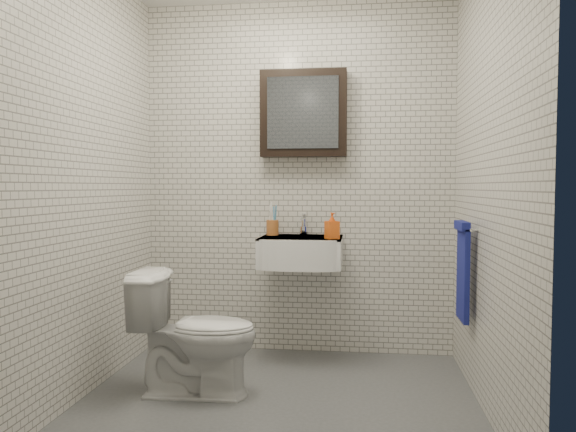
% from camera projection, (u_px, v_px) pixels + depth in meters
% --- Properties ---
extents(ground, '(2.20, 2.00, 0.01)m').
position_uv_depth(ground, '(278.00, 402.00, 3.09)').
color(ground, '#4C4F54').
rests_on(ground, ground).
extents(room_shell, '(2.22, 2.02, 2.51)m').
position_uv_depth(room_shell, '(277.00, 136.00, 3.02)').
color(room_shell, silver).
rests_on(room_shell, ground).
extents(washbasin, '(0.55, 0.50, 0.20)m').
position_uv_depth(washbasin, '(301.00, 251.00, 3.78)').
color(washbasin, white).
rests_on(washbasin, room_shell).
extents(faucet, '(0.06, 0.20, 0.15)m').
position_uv_depth(faucet, '(304.00, 225.00, 3.96)').
color(faucet, silver).
rests_on(faucet, washbasin).
extents(mirror_cabinet, '(0.60, 0.15, 0.60)m').
position_uv_depth(mirror_cabinet, '(304.00, 114.00, 3.92)').
color(mirror_cabinet, black).
rests_on(mirror_cabinet, room_shell).
extents(towel_rail, '(0.09, 0.30, 0.58)m').
position_uv_depth(towel_rail, '(463.00, 267.00, 3.27)').
color(towel_rail, silver).
rests_on(towel_rail, room_shell).
extents(toothbrush_cup, '(0.10, 0.10, 0.23)m').
position_uv_depth(toothbrush_cup, '(273.00, 227.00, 3.94)').
color(toothbrush_cup, '#AE612B').
rests_on(toothbrush_cup, washbasin).
extents(soap_bottle, '(0.11, 0.11, 0.17)m').
position_uv_depth(soap_bottle, '(332.00, 226.00, 3.65)').
color(soap_bottle, '#F45119').
rests_on(soap_bottle, washbasin).
extents(toilet, '(0.71, 0.42, 0.71)m').
position_uv_depth(toilet, '(196.00, 333.00, 3.21)').
color(toilet, white).
rests_on(toilet, ground).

